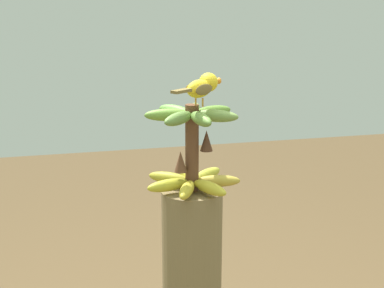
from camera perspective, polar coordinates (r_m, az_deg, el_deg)
banana_bunch at (r=1.48m, az=0.01°, el=-0.49°), size 0.28×0.28×0.25m
perched_bird at (r=1.43m, az=1.20°, el=6.39°), size 0.13×0.17×0.09m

